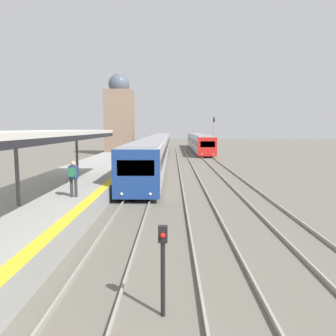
# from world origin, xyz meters

# --- Properties ---
(platform_canopy) EXTENTS (4.00, 20.89, 3.03)m
(platform_canopy) POSITION_xyz_m (-4.28, 10.19, 3.84)
(platform_canopy) COLOR beige
(platform_canopy) RESTS_ON station_platform
(person_on_platform) EXTENTS (0.40, 0.40, 1.66)m
(person_on_platform) POSITION_xyz_m (-2.58, 11.92, 1.92)
(person_on_platform) COLOR #2D2D33
(person_on_platform) RESTS_ON station_platform
(train_near) EXTENTS (2.59, 52.45, 3.06)m
(train_near) POSITION_xyz_m (0.00, 40.67, 1.70)
(train_near) COLOR navy
(train_near) RESTS_ON ground_plane
(train_far) EXTENTS (2.57, 31.90, 2.95)m
(train_far) POSITION_xyz_m (6.75, 57.60, 1.64)
(train_far) COLOR red
(train_far) RESTS_ON ground_plane
(signal_post_near) EXTENTS (0.20, 0.21, 2.03)m
(signal_post_near) POSITION_xyz_m (1.76, 3.90, 1.25)
(signal_post_near) COLOR black
(signal_post_near) RESTS_ON ground_plane
(signal_mast_far) EXTENTS (0.28, 0.29, 5.79)m
(signal_mast_far) POSITION_xyz_m (8.66, 50.56, 3.59)
(signal_mast_far) COLOR gray
(signal_mast_far) RESTS_ON ground_plane
(distant_domed_building) EXTENTS (4.20, 4.20, 12.37)m
(distant_domed_building) POSITION_xyz_m (-6.25, 48.44, 5.88)
(distant_domed_building) COLOR #89705B
(distant_domed_building) RESTS_ON ground_plane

